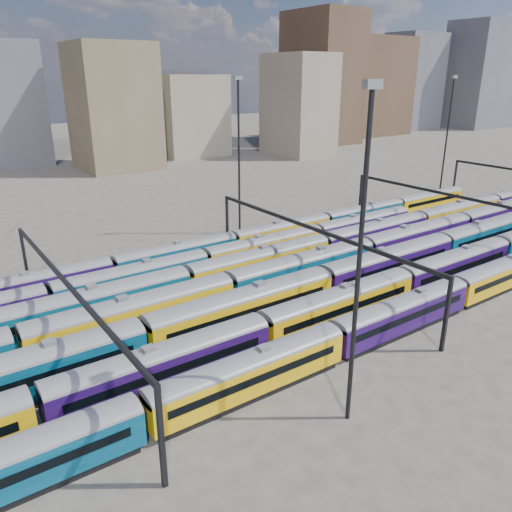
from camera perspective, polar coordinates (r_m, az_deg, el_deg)
ground at (r=59.83m, az=-1.20°, el=-5.56°), size 500.00×500.00×0.00m
rake_0 at (r=48.38m, az=8.95°, el=-9.12°), size 115.67×2.82×4.74m
rake_1 at (r=44.40m, az=-10.48°, el=-11.83°), size 144.82×3.03×5.09m
rake_2 at (r=53.03m, az=-1.39°, el=-5.57°), size 158.41×3.31×5.58m
rake_3 at (r=63.62m, az=5.42°, el=-1.17°), size 157.36×3.29×5.55m
rake_4 at (r=72.04m, az=7.56°, el=1.23°), size 129.98×3.17×5.34m
rake_5 at (r=62.89m, az=-13.85°, el=-2.29°), size 99.33×2.91×4.90m
rake_6 at (r=74.62m, az=-2.61°, el=1.72°), size 111.03×2.71×4.55m
gantry_1 at (r=49.73m, az=-20.78°, el=-3.90°), size 0.35×40.35×8.03m
gantry_2 at (r=63.03m, az=6.31°, el=2.33°), size 0.35×40.35×8.03m
gantry_3 at (r=85.28m, az=21.76°, el=5.72°), size 0.35×40.35×8.03m
mast_2 at (r=35.89m, az=11.77°, el=0.22°), size 1.40×0.50×25.60m
mast_3 at (r=83.07m, az=-1.97°, el=11.84°), size 1.40×0.50×25.60m
mast_5 at (r=115.61m, az=21.01°, el=12.91°), size 1.40×0.50×25.60m
skyline at (r=202.09m, az=7.06°, el=18.55°), size 399.22×60.48×50.03m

